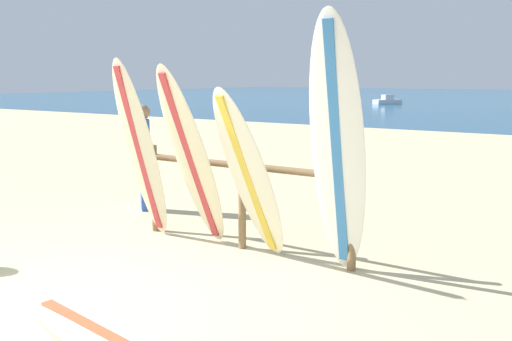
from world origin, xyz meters
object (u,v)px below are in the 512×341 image
object	(u,v)px
beachgoer_standing	(144,153)
small_boat_offshore	(387,101)
surfboard_leaning_far_left	(141,151)
surfboard_leaning_center_left	(250,177)
surfboard_leaning_center	(338,148)
surfboard_leaning_left	(192,160)
surfboard_rack	(242,187)

from	to	relation	value
beachgoer_standing	small_boat_offshore	xyz separation A→B (m)	(-8.03, 34.33, -0.62)
surfboard_leaning_far_left	surfboard_leaning_center_left	size ratio (longest dim) A/B	1.16
surfboard_leaning_center_left	small_boat_offshore	xyz separation A→B (m)	(-10.67, 35.49, -0.70)
surfboard_leaning_center	surfboard_leaning_left	bearing A→B (deg)	-175.64
surfboard_rack	surfboard_leaning_far_left	world-z (taller)	surfboard_leaning_far_left
surfboard_leaning_far_left	small_boat_offshore	size ratio (longest dim) A/B	0.94
surfboard_leaning_far_left	small_boat_offshore	world-z (taller)	surfboard_leaning_far_left
surfboard_rack	surfboard_leaning_far_left	xyz separation A→B (m)	(-1.23, -0.36, 0.38)
surfboard_leaning_left	surfboard_leaning_far_left	bearing A→B (deg)	178.05
surfboard_leaning_center_left	surfboard_leaning_far_left	bearing A→B (deg)	178.90
surfboard_rack	small_boat_offshore	world-z (taller)	surfboard_rack
surfboard_leaning_center	small_boat_offshore	distance (m)	37.22
surfboard_leaning_center_left	small_boat_offshore	bearing A→B (deg)	106.74
surfboard_rack	surfboard_leaning_left	xyz separation A→B (m)	(-0.41, -0.39, 0.34)
surfboard_leaning_left	surfboard_leaning_center	distance (m)	1.73
surfboard_leaning_left	surfboard_leaning_center	bearing A→B (deg)	4.36
beachgoer_standing	surfboard_leaning_far_left	bearing A→B (deg)	-47.04
surfboard_leaning_far_left	surfboard_leaning_left	world-z (taller)	surfboard_leaning_far_left
surfboard_leaning_center_left	beachgoer_standing	xyz separation A→B (m)	(-2.64, 1.15, -0.08)
surfboard_leaning_center_left	surfboard_leaning_center	distance (m)	1.01
surfboard_rack	beachgoer_standing	world-z (taller)	beachgoer_standing
small_boat_offshore	surfboard_leaning_far_left	bearing A→B (deg)	-75.64
small_boat_offshore	surfboard_rack	bearing A→B (deg)	-73.63
surfboard_leaning_far_left	surfboard_leaning_center_left	bearing A→B (deg)	-1.10
surfboard_leaning_center_left	beachgoer_standing	world-z (taller)	surfboard_leaning_center_left
surfboard_leaning_far_left	surfboard_leaning_center_left	xyz separation A→B (m)	(1.59, -0.03, -0.15)
surfboard_rack	surfboard_leaning_left	size ratio (longest dim) A/B	1.33
beachgoer_standing	surfboard_leaning_center_left	bearing A→B (deg)	-23.60
surfboard_rack	surfboard_leaning_center	xyz separation A→B (m)	(1.30, -0.26, 0.58)
surfboard_leaning_left	surfboard_rack	bearing A→B (deg)	43.56
surfboard_rack	surfboard_leaning_center	size ratio (longest dim) A/B	1.09
surfboard_leaning_far_left	surfboard_leaning_left	xyz separation A→B (m)	(0.82, -0.03, -0.04)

